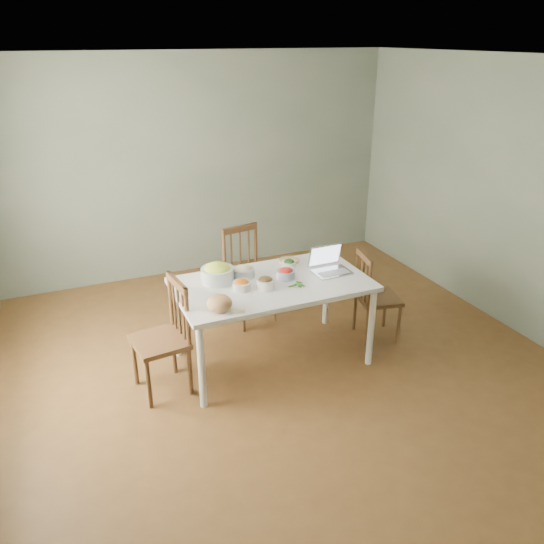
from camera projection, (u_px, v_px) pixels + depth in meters
name	position (u px, v px, depth m)	size (l,w,h in m)	color
floor	(282.00, 362.00, 5.12)	(5.00, 5.00, 0.00)	brown
ceiling	(285.00, 57.00, 4.02)	(5.00, 5.00, 0.00)	white
wall_back	(200.00, 167.00, 6.67)	(5.00, 0.00, 2.70)	gray
wall_front	(508.00, 392.00, 2.47)	(5.00, 0.00, 2.70)	gray
wall_right	(506.00, 196.00, 5.48)	(0.00, 5.00, 2.70)	gray
dining_table	(272.00, 322.00, 5.00)	(1.74, 0.98, 0.81)	white
chair_far	(250.00, 277.00, 5.68)	(0.45, 0.43, 1.02)	#462714
chair_left	(159.00, 339.00, 4.53)	(0.45, 0.43, 1.01)	#462714
chair_right	(378.00, 296.00, 5.37)	(0.41, 0.39, 0.93)	#462714
bread_boule	(219.00, 303.00, 4.31)	(0.21, 0.21, 0.13)	tan
butter_stick	(238.00, 311.00, 4.30)	(0.11, 0.03, 0.03)	beige
bowl_squash	(217.00, 273.00, 4.82)	(0.30, 0.30, 0.17)	yellow
bowl_carrot	(242.00, 285.00, 4.68)	(0.16, 0.16, 0.09)	#DB570B
bowl_onion	(244.00, 271.00, 4.92)	(0.20, 0.20, 0.11)	white
bowl_mushroom	(265.00, 283.00, 4.70)	(0.16, 0.16, 0.11)	black
bowl_redpep	(286.00, 273.00, 4.89)	(0.16, 0.16, 0.10)	#B5220B
bowl_broccoli	(289.00, 264.00, 5.12)	(0.13, 0.13, 0.08)	black
flatbread	(289.00, 260.00, 5.28)	(0.20, 0.20, 0.02)	tan
basil_bunch	(296.00, 284.00, 4.77)	(0.18, 0.18, 0.02)	#18530E
laptop	(333.00, 261.00, 4.98)	(0.34, 0.29, 0.23)	silver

